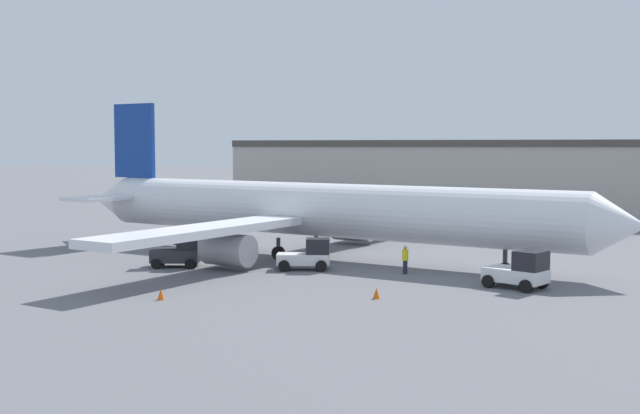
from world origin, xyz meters
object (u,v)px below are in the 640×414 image
(baggage_tug, at_px, (520,271))
(pushback_tug, at_px, (308,255))
(belt_loader_truck, at_px, (180,250))
(safety_cone_near, at_px, (161,294))
(ground_crew_worker, at_px, (405,259))
(airplane, at_px, (308,210))
(safety_cone_far, at_px, (376,293))

(baggage_tug, distance_m, pushback_tug, 13.16)
(baggage_tug, relative_size, pushback_tug, 1.03)
(belt_loader_truck, distance_m, safety_cone_near, 10.87)
(ground_crew_worker, bearing_deg, safety_cone_near, -0.99)
(airplane, xyz_separation_m, baggage_tug, (15.27, -7.29, -2.25))
(pushback_tug, height_order, safety_cone_near, pushback_tug)
(airplane, height_order, safety_cone_near, airplane)
(safety_cone_far, bearing_deg, pushback_tug, 132.48)
(ground_crew_worker, xyz_separation_m, pushback_tug, (-5.99, -0.67, -0.00))
(baggage_tug, relative_size, safety_cone_near, 6.58)
(belt_loader_truck, bearing_deg, safety_cone_far, -41.28)
(safety_cone_near, bearing_deg, ground_crew_worker, 53.01)
(baggage_tug, bearing_deg, pushback_tug, -166.47)
(baggage_tug, xyz_separation_m, safety_cone_far, (-6.33, -5.49, -0.69))
(baggage_tug, distance_m, safety_cone_far, 8.40)
(baggage_tug, bearing_deg, safety_cone_near, -127.65)
(ground_crew_worker, bearing_deg, baggage_tug, 106.37)
(belt_loader_truck, height_order, safety_cone_near, belt_loader_truck)
(belt_loader_truck, bearing_deg, safety_cone_near, -84.25)
(belt_loader_truck, bearing_deg, ground_crew_worker, -10.70)
(ground_crew_worker, xyz_separation_m, baggage_tug, (7.04, -2.51, 0.06))
(ground_crew_worker, bearing_deg, belt_loader_truck, -43.99)
(safety_cone_near, bearing_deg, airplane, 86.78)
(safety_cone_near, bearing_deg, safety_cone_far, 22.92)
(pushback_tug, relative_size, safety_cone_far, 6.40)
(airplane, bearing_deg, safety_cone_far, -44.10)
(airplane, bearing_deg, belt_loader_truck, -117.67)
(ground_crew_worker, relative_size, baggage_tug, 0.47)
(airplane, height_order, safety_cone_far, airplane)
(airplane, bearing_deg, safety_cone_near, -82.30)
(belt_loader_truck, xyz_separation_m, safety_cone_near, (4.83, -9.71, -0.78))
(ground_crew_worker, relative_size, safety_cone_far, 3.09)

